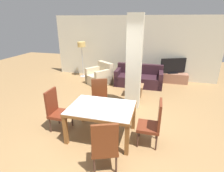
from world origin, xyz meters
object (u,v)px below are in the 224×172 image
at_px(dining_chair_far_left, 100,97).
at_px(coffee_table, 134,90).
at_px(dining_table, 102,113).
at_px(dining_chair_near_right, 105,145).
at_px(dining_chair_head_left, 57,109).
at_px(tv_screen, 173,66).
at_px(sofa, 139,78).
at_px(dining_chair_head_right, 153,122).
at_px(armchair, 100,77).
at_px(floor_lamp, 82,48).
at_px(bottle, 138,81).
at_px(tv_stand, 172,78).

height_order(dining_chair_far_left, coffee_table, dining_chair_far_left).
relative_size(dining_table, dining_chair_near_right, 1.40).
bearing_deg(dining_chair_head_left, dining_chair_far_left, 140.08).
height_order(dining_table, tv_screen, tv_screen).
bearing_deg(sofa, tv_screen, -152.66).
xyz_separation_m(dining_chair_head_right, armchair, (-2.26, 3.32, -0.23)).
height_order(dining_chair_far_left, floor_lamp, floor_lamp).
relative_size(bottle, tv_stand, 0.19).
xyz_separation_m(dining_chair_head_right, tv_screen, (0.64, 4.24, 0.19)).
distance_m(sofa, bottle, 0.97).
relative_size(tv_screen, floor_lamp, 0.63).
distance_m(dining_chair_near_right, dining_chair_far_left, 1.98).
relative_size(dining_chair_far_left, floor_lamp, 0.64).
distance_m(dining_chair_head_right, bottle, 2.68).
distance_m(coffee_table, tv_stand, 2.21).
bearing_deg(dining_chair_far_left, dining_chair_near_right, 89.97).
height_order(dining_chair_head_left, armchair, dining_chair_head_left).
height_order(dining_chair_near_right, tv_screen, tv_screen).
xyz_separation_m(dining_table, tv_screen, (1.76, 4.24, 0.13)).
distance_m(dining_chair_near_right, armchair, 4.51).
xyz_separation_m(dining_chair_head_left, tv_screen, (2.88, 4.24, 0.19)).
height_order(dining_chair_far_left, armchair, dining_chair_far_left).
xyz_separation_m(armchair, bottle, (1.64, -0.72, 0.18)).
height_order(dining_chair_head_left, coffee_table, dining_chair_head_left).
distance_m(sofa, coffee_table, 1.07).
bearing_deg(floor_lamp, dining_chair_head_left, -74.81).
distance_m(dining_chair_far_left, armchair, 2.54).
bearing_deg(tv_stand, dining_chair_head_right, -98.52).
bearing_deg(armchair, tv_stand, -127.43).
relative_size(dining_chair_head_left, bottle, 4.28).
xyz_separation_m(dining_table, floor_lamp, (-2.23, 4.07, 0.76)).
height_order(dining_table, sofa, sofa).
relative_size(dining_chair_far_left, coffee_table, 1.67).
distance_m(dining_table, bottle, 2.66).
bearing_deg(coffee_table, sofa, 88.47).
bearing_deg(tv_screen, dining_chair_head_right, 58.37).
distance_m(coffee_table, tv_screen, 2.27).
xyz_separation_m(coffee_table, tv_screen, (1.35, 1.75, 0.52)).
xyz_separation_m(dining_chair_far_left, dining_chair_head_right, (1.47, -0.92, 0.00)).
bearing_deg(floor_lamp, armchair, -34.51).
xyz_separation_m(sofa, floor_lamp, (-2.66, 0.51, 1.06)).
distance_m(dining_chair_head_right, tv_screen, 4.29).
bearing_deg(floor_lamp, tv_screen, 2.46).
distance_m(dining_chair_near_right, dining_chair_head_left, 1.74).
height_order(dining_chair_near_right, floor_lamp, floor_lamp).
bearing_deg(dining_chair_head_left, floor_lamp, -164.81).
distance_m(dining_chair_far_left, coffee_table, 1.77).
bearing_deg(dining_chair_far_left, dining_chair_head_right, 127.07).
bearing_deg(dining_chair_far_left, tv_screen, -143.23).
distance_m(sofa, tv_screen, 1.55).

